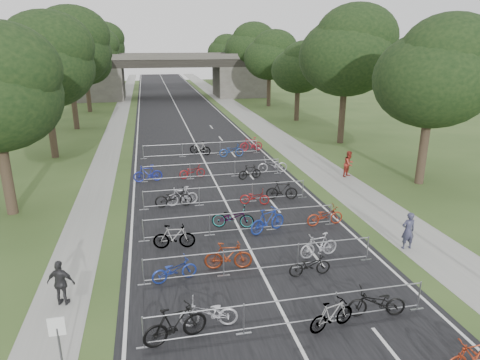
{
  "coord_description": "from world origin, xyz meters",
  "views": [
    {
      "loc": [
        -4.05,
        -7.47,
        8.79
      ],
      "look_at": [
        0.98,
        15.78,
        1.1
      ],
      "focal_mm": 32.0,
      "sensor_mm": 36.0,
      "label": 1
    }
  ],
  "objects_px": {
    "pedestrian_a": "(408,231)",
    "pedestrian_b": "(349,164)",
    "park_sign": "(58,335)",
    "overpass_bridge": "(171,76)",
    "pedestrian_c": "(61,283)"
  },
  "relations": [
    {
      "from": "pedestrian_a",
      "to": "pedestrian_c",
      "type": "xyz_separation_m",
      "value": [
        -14.22,
        -1.29,
        -0.02
      ]
    },
    {
      "from": "park_sign",
      "to": "pedestrian_b",
      "type": "distance_m",
      "value": 22.08
    },
    {
      "from": "pedestrian_a",
      "to": "pedestrian_b",
      "type": "relative_size",
      "value": 0.97
    },
    {
      "from": "pedestrian_b",
      "to": "overpass_bridge",
      "type": "bearing_deg",
      "value": 68.71
    },
    {
      "from": "pedestrian_a",
      "to": "park_sign",
      "type": "bearing_deg",
      "value": 20.5
    },
    {
      "from": "overpass_bridge",
      "to": "pedestrian_b",
      "type": "bearing_deg",
      "value": -78.96
    },
    {
      "from": "park_sign",
      "to": "pedestrian_a",
      "type": "relative_size",
      "value": 1.06
    },
    {
      "from": "pedestrian_b",
      "to": "pedestrian_c",
      "type": "distance_m",
      "value": 20.26
    },
    {
      "from": "park_sign",
      "to": "pedestrian_a",
      "type": "xyz_separation_m",
      "value": [
        13.65,
        4.81,
        -0.41
      ]
    },
    {
      "from": "park_sign",
      "to": "pedestrian_c",
      "type": "bearing_deg",
      "value": 99.15
    },
    {
      "from": "pedestrian_c",
      "to": "overpass_bridge",
      "type": "bearing_deg",
      "value": -81.07
    },
    {
      "from": "pedestrian_a",
      "to": "pedestrian_c",
      "type": "bearing_deg",
      "value": 6.28
    },
    {
      "from": "park_sign",
      "to": "pedestrian_c",
      "type": "relative_size",
      "value": 1.09
    },
    {
      "from": "pedestrian_a",
      "to": "pedestrian_b",
      "type": "bearing_deg",
      "value": -101.08
    },
    {
      "from": "overpass_bridge",
      "to": "park_sign",
      "type": "height_order",
      "value": "overpass_bridge"
    }
  ]
}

